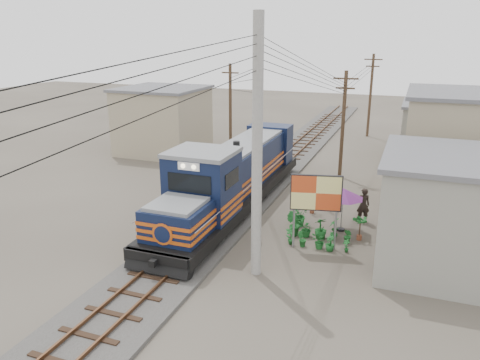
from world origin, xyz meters
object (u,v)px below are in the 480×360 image
at_px(locomotive, 232,179).
at_px(vendor, 363,205).
at_px(market_umbrella, 343,193).
at_px(billboard, 316,195).

height_order(locomotive, vendor, locomotive).
distance_m(locomotive, vendor, 6.95).
bearing_deg(vendor, market_umbrella, 41.05).
height_order(locomotive, billboard, locomotive).
relative_size(market_umbrella, vendor, 1.37).
relative_size(locomotive, market_umbrella, 6.56).
bearing_deg(market_umbrella, locomotive, 172.34).
bearing_deg(vendor, locomotive, -13.78).
xyz_separation_m(billboard, vendor, (1.67, 3.92, -1.63)).
xyz_separation_m(billboard, market_umbrella, (0.83, 2.44, -0.62)).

